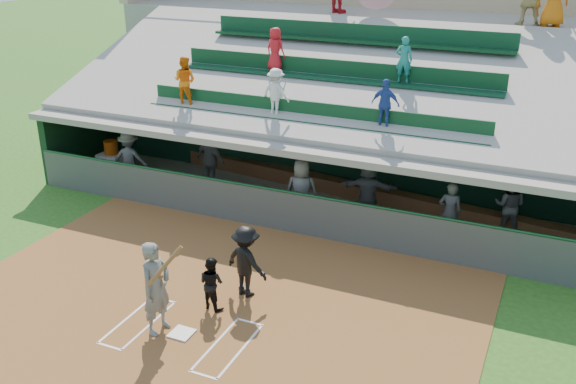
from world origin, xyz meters
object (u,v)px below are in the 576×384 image
at_px(batter_at_plate, 156,288).
at_px(white_table, 113,165).
at_px(home_plate, 182,333).
at_px(water_cooler, 111,147).
at_px(catcher, 212,283).

height_order(batter_at_plate, white_table, batter_at_plate).
relative_size(home_plate, water_cooler, 1.01).
bearing_deg(catcher, home_plate, 99.51).
height_order(home_plate, catcher, catcher).
height_order(catcher, white_table, catcher).
distance_m(home_plate, water_cooler, 9.31).
xyz_separation_m(catcher, water_cooler, (-6.73, 5.35, 0.37)).
height_order(home_plate, white_table, white_table).
bearing_deg(catcher, white_table, -25.44).
height_order(white_table, water_cooler, water_cooler).
bearing_deg(white_table, batter_at_plate, -43.99).
relative_size(home_plate, catcher, 0.37).
bearing_deg(water_cooler, white_table, -54.98).
distance_m(home_plate, batter_at_plate, 1.05).
height_order(home_plate, water_cooler, water_cooler).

